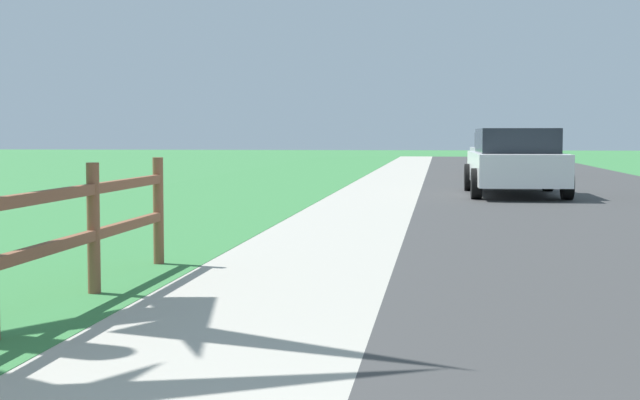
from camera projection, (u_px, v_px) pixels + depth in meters
ground_plane at (422, 186)px, 25.85m from camera, size 120.00×120.00×0.00m
road_asphalt at (547, 183)px, 27.40m from camera, size 7.00×66.00×0.01m
curb_concrete at (321, 181)px, 28.20m from camera, size 6.00×66.00×0.01m
grass_verge at (270, 181)px, 28.39m from camera, size 5.00×66.00×0.00m
parked_suv_white at (515, 161)px, 21.74m from camera, size 2.18×5.03×1.50m
parked_car_silver at (501, 154)px, 31.76m from camera, size 2.10×4.47×1.44m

